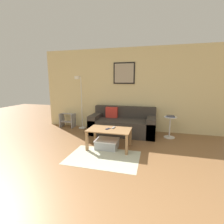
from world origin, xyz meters
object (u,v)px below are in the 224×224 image
object	(u,v)px
side_table	(170,125)
remote_control	(114,128)
step_stool	(68,120)
book_stack	(171,116)
couch	(123,124)
cell_phone	(108,129)
floor_lamp	(80,99)
coffee_table	(109,132)
storage_bin	(107,144)

from	to	relation	value
side_table	remote_control	xyz separation A→B (m)	(-1.35, -1.02, 0.12)
remote_control	step_stool	world-z (taller)	remote_control
side_table	step_stool	bearing A→B (deg)	175.54
side_table	book_stack	world-z (taller)	book_stack
book_stack	step_stool	xyz separation A→B (m)	(-3.29, 0.27, -0.36)
side_table	remote_control	bearing A→B (deg)	-142.98
couch	remote_control	distance (m)	1.07
book_stack	remote_control	bearing A→B (deg)	-143.33
couch	step_stool	size ratio (longest dim) A/B	3.98
cell_phone	side_table	bearing A→B (deg)	60.93
step_stool	side_table	bearing A→B (deg)	-4.46
floor_lamp	cell_phone	bearing A→B (deg)	-44.52
book_stack	step_stool	size ratio (longest dim) A/B	0.47
floor_lamp	book_stack	xyz separation A→B (m)	(2.75, -0.15, -0.38)
floor_lamp	book_stack	size ratio (longest dim) A/B	7.58
coffee_table	step_stool	xyz separation A→B (m)	(-1.87, 1.37, -0.12)
coffee_table	book_stack	xyz separation A→B (m)	(1.42, 1.11, 0.23)
floor_lamp	side_table	size ratio (longest dim) A/B	2.88
storage_bin	remote_control	world-z (taller)	remote_control
coffee_table	remote_control	distance (m)	0.16
step_stool	book_stack	bearing A→B (deg)	-4.65
side_table	remote_control	size ratio (longest dim) A/B	3.93
book_stack	step_stool	world-z (taller)	book_stack
remote_control	cell_phone	distance (m)	0.15
coffee_table	side_table	world-z (taller)	side_table
couch	remote_control	world-z (taller)	couch
book_stack	step_stool	bearing A→B (deg)	175.35
book_stack	remote_control	distance (m)	1.69
couch	storage_bin	distance (m)	1.20
coffee_table	couch	bearing A→B (deg)	85.47
coffee_table	book_stack	world-z (taller)	book_stack
remote_control	storage_bin	bearing A→B (deg)	-124.75
couch	cell_phone	world-z (taller)	couch
side_table	step_stool	distance (m)	3.30
couch	storage_bin	size ratio (longest dim) A/B	3.65
floor_lamp	side_table	world-z (taller)	floor_lamp
cell_phone	couch	bearing A→B (deg)	107.02
step_stool	coffee_table	bearing A→B (deg)	-36.32
side_table	step_stool	size ratio (longest dim) A/B	1.24
book_stack	floor_lamp	bearing A→B (deg)	176.81
cell_phone	step_stool	bearing A→B (deg)	166.27
storage_bin	floor_lamp	bearing A→B (deg)	134.75
storage_bin	book_stack	distance (m)	1.93
side_table	book_stack	distance (m)	0.26
couch	coffee_table	size ratio (longest dim) A/B	1.93
couch	coffee_table	bearing A→B (deg)	-94.53
side_table	storage_bin	bearing A→B (deg)	-142.24
cell_phone	book_stack	bearing A→B (deg)	60.62
couch	cell_phone	bearing A→B (deg)	-96.23
couch	cell_phone	xyz separation A→B (m)	(-0.13, -1.16, 0.18)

